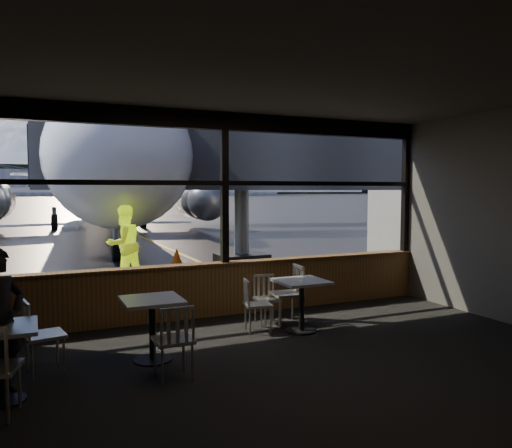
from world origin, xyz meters
TOP-DOWN VIEW (x-y plane):
  - ground_plane at (0.00, 120.00)m, footprint 520.00×520.00m
  - carpet_floor at (0.00, -3.00)m, footprint 8.00×6.00m
  - ceiling at (0.00, -3.00)m, footprint 8.00×6.00m
  - window_sill at (0.00, 0.00)m, footprint 8.00×0.28m
  - window_header at (0.00, 0.00)m, footprint 8.00×0.18m
  - mullion_centre at (0.00, 0.00)m, footprint 0.12×0.12m
  - mullion_right at (3.95, 0.00)m, footprint 0.12×0.12m
  - window_transom at (0.00, 0.00)m, footprint 8.00×0.10m
  - airliner at (0.29, 19.86)m, footprint 33.69×39.32m
  - jet_bridge at (3.60, 5.50)m, footprint 8.64×10.56m
  - cafe_table_near at (0.70, -1.47)m, footprint 0.73×0.73m
  - cafe_table_mid at (-1.68, -1.84)m, footprint 0.74×0.74m
  - cafe_table_left at (-3.37, -2.44)m, footprint 0.72×0.72m
  - chair_near_e at (0.72, -0.96)m, footprint 0.56×0.56m
  - chair_near_w at (0.10, -1.18)m, footprint 0.53×0.53m
  - chair_near_n at (0.41, -0.85)m, footprint 0.48×0.48m
  - chair_mid_s at (-1.59, -2.53)m, footprint 0.49×0.49m
  - chair_mid_w at (-2.94, -1.74)m, footprint 0.57×0.57m
  - ground_crew at (-1.10, 3.77)m, footprint 1.10×1.01m
  - cone_nose at (0.77, 6.05)m, footprint 0.35×0.35m
  - terminal_annex at (10.00, 2.50)m, footprint 5.00×7.00m
  - hangar_mid at (0.00, 185.00)m, footprint 38.00×15.00m
  - hangar_right at (60.00, 178.00)m, footprint 50.00×20.00m
  - fuel_tank_c at (-10.00, 182.00)m, footprint 8.00×8.00m
  - treeline at (0.00, 210.00)m, footprint 360.00×3.00m

SIDE VIEW (x-z plane):
  - ground_plane at x=0.00m, z-range 0.00..0.00m
  - carpet_floor at x=0.00m, z-range 0.01..0.01m
  - cone_nose at x=0.77m, z-range 0.00..0.48m
  - cafe_table_left at x=-3.37m, z-range 0.00..0.79m
  - chair_near_n at x=0.41m, z-range 0.00..0.80m
  - cafe_table_near at x=0.70m, z-range 0.00..0.81m
  - cafe_table_mid at x=-1.68m, z-range 0.00..0.81m
  - chair_near_w at x=0.10m, z-range 0.00..0.82m
  - chair_mid_s at x=-1.59m, z-range 0.00..0.89m
  - window_sill at x=0.00m, z-range 0.00..0.90m
  - chair_mid_w at x=-2.94m, z-range 0.00..0.90m
  - chair_near_e at x=0.72m, z-range 0.00..0.96m
  - ground_crew at x=-1.10m, z-range 0.00..1.82m
  - mullion_centre at x=0.00m, z-range 0.90..3.50m
  - mullion_right at x=3.95m, z-range 0.90..3.50m
  - window_transom at x=0.00m, z-range 2.26..2.34m
  - jet_bridge at x=3.60m, z-range 0.00..4.61m
  - terminal_annex at x=10.00m, z-range 0.00..6.00m
  - fuel_tank_c at x=-10.00m, z-range 0.00..6.00m
  - window_header at x=0.00m, z-range 3.20..3.50m
  - ceiling at x=0.00m, z-range 3.48..3.52m
  - hangar_mid at x=0.00m, z-range 0.00..10.00m
  - airliner at x=0.29m, z-range 0.00..11.28m
  - hangar_right at x=60.00m, z-range 0.00..12.00m
  - treeline at x=0.00m, z-range 0.00..12.00m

